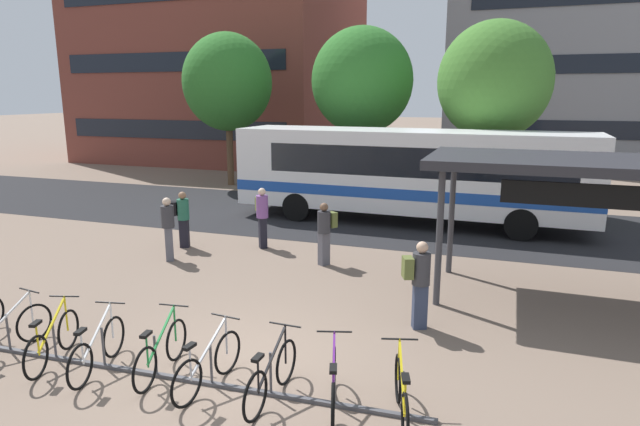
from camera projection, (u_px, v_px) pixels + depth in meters
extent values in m
plane|color=#7A6656|center=(240.00, 365.00, 8.80)|extent=(200.00, 200.00, 0.00)
cube|color=#232326|center=(384.00, 220.00, 18.95)|extent=(80.00, 7.20, 0.01)
cube|color=white|center=(409.00, 170.00, 18.29)|extent=(12.06, 2.82, 2.70)
cube|color=#1947A3|center=(408.00, 188.00, 18.43)|extent=(12.08, 2.85, 0.36)
cube|color=black|center=(266.00, 133.00, 19.90)|extent=(1.05, 2.32, 0.40)
cube|color=black|center=(254.00, 155.00, 20.27)|extent=(0.13, 2.19, 1.40)
cube|color=black|center=(411.00, 163.00, 16.96)|extent=(9.84, 0.29, 0.97)
cube|color=black|center=(424.00, 155.00, 19.24)|extent=(9.84, 0.29, 0.97)
cylinder|color=black|center=(297.00, 207.00, 18.79)|extent=(1.01, 0.32, 1.00)
cylinder|color=black|center=(320.00, 196.00, 20.91)|extent=(1.01, 0.32, 1.00)
cylinder|color=black|center=(521.00, 224.00, 16.26)|extent=(1.01, 0.32, 1.00)
cylinder|color=black|center=(521.00, 210.00, 18.37)|extent=(1.01, 0.32, 1.00)
cube|color=#47474C|center=(157.00, 375.00, 8.45)|extent=(8.76, 0.47, 0.06)
cylinder|color=#47474C|center=(8.00, 333.00, 9.19)|extent=(0.04, 0.04, 0.70)
cylinder|color=#47474C|center=(54.00, 340.00, 8.92)|extent=(0.04, 0.04, 0.70)
cylinder|color=#47474C|center=(103.00, 348.00, 8.65)|extent=(0.04, 0.04, 0.70)
cylinder|color=#47474C|center=(155.00, 356.00, 8.38)|extent=(0.04, 0.04, 0.70)
cylinder|color=#47474C|center=(211.00, 365.00, 8.11)|extent=(0.04, 0.04, 0.70)
cylinder|color=#47474C|center=(271.00, 374.00, 7.84)|extent=(0.04, 0.04, 0.70)
cylinder|color=#47474C|center=(334.00, 384.00, 7.57)|extent=(0.04, 0.04, 0.70)
cylinder|color=#47474C|center=(403.00, 395.00, 7.30)|extent=(0.04, 0.04, 0.70)
torus|color=black|center=(34.00, 323.00, 9.59)|extent=(0.14, 0.70, 0.70)
cube|color=silver|center=(6.00, 317.00, 9.10)|extent=(0.16, 0.92, 0.58)
cylinder|color=silver|center=(31.00, 307.00, 9.51)|extent=(0.04, 0.04, 0.65)
cylinder|color=black|center=(29.00, 290.00, 9.44)|extent=(0.52, 0.10, 0.03)
torus|color=black|center=(69.00, 330.00, 9.33)|extent=(0.25, 0.69, 0.70)
torus|color=black|center=(36.00, 358.00, 8.33)|extent=(0.25, 0.69, 0.70)
cube|color=yellow|center=(52.00, 325.00, 8.78)|extent=(0.30, 0.89, 0.58)
cylinder|color=yellow|center=(37.00, 339.00, 8.37)|extent=(0.04, 0.04, 0.55)
cube|color=black|center=(36.00, 324.00, 8.31)|extent=(0.16, 0.24, 0.05)
cylinder|color=yellow|center=(66.00, 313.00, 9.24)|extent=(0.04, 0.04, 0.65)
cylinder|color=black|center=(64.00, 296.00, 9.17)|extent=(0.51, 0.18, 0.03)
torus|color=black|center=(114.00, 337.00, 9.04)|extent=(0.19, 0.70, 0.70)
torus|color=black|center=(80.00, 367.00, 8.06)|extent=(0.19, 0.70, 0.70)
cube|color=silver|center=(97.00, 332.00, 8.50)|extent=(0.22, 0.91, 0.58)
cylinder|color=silver|center=(82.00, 347.00, 8.10)|extent=(0.04, 0.04, 0.55)
cube|color=black|center=(80.00, 331.00, 8.04)|extent=(0.14, 0.24, 0.05)
cylinder|color=silver|center=(112.00, 320.00, 8.96)|extent=(0.04, 0.04, 0.65)
cylinder|color=black|center=(110.00, 303.00, 8.89)|extent=(0.51, 0.13, 0.03)
torus|color=black|center=(176.00, 340.00, 8.93)|extent=(0.13, 0.70, 0.70)
torus|color=black|center=(145.00, 370.00, 7.96)|extent=(0.13, 0.70, 0.70)
cube|color=#1E7F38|center=(161.00, 335.00, 8.40)|extent=(0.15, 0.92, 0.58)
cylinder|color=#1E7F38|center=(147.00, 351.00, 8.00)|extent=(0.03, 0.03, 0.55)
cube|color=black|center=(146.00, 334.00, 7.94)|extent=(0.13, 0.23, 0.05)
cylinder|color=#1E7F38|center=(175.00, 323.00, 8.85)|extent=(0.04, 0.04, 0.65)
cylinder|color=black|center=(174.00, 305.00, 8.78)|extent=(0.52, 0.09, 0.03)
torus|color=black|center=(228.00, 353.00, 8.49)|extent=(0.11, 0.70, 0.70)
torus|color=black|center=(187.00, 383.00, 7.59)|extent=(0.11, 0.70, 0.70)
cube|color=#B7BABF|center=(208.00, 347.00, 7.99)|extent=(0.12, 0.92, 0.58)
cylinder|color=#B7BABF|center=(190.00, 363.00, 7.62)|extent=(0.03, 0.03, 0.55)
cube|color=black|center=(189.00, 346.00, 7.56)|extent=(0.12, 0.23, 0.05)
cylinder|color=#B7BABF|center=(226.00, 335.00, 8.41)|extent=(0.03, 0.03, 0.65)
cylinder|color=black|center=(225.00, 316.00, 8.34)|extent=(0.52, 0.08, 0.03)
torus|color=black|center=(286.00, 362.00, 8.19)|extent=(0.07, 0.71, 0.70)
torus|color=black|center=(255.00, 396.00, 7.26)|extent=(0.07, 0.71, 0.70)
cube|color=black|center=(272.00, 358.00, 7.67)|extent=(0.06, 0.92, 0.58)
cylinder|color=black|center=(258.00, 375.00, 7.29)|extent=(0.03, 0.03, 0.55)
cube|color=black|center=(258.00, 358.00, 7.23)|extent=(0.11, 0.22, 0.05)
cylinder|color=black|center=(285.00, 344.00, 8.10)|extent=(0.03, 0.03, 0.65)
cylinder|color=black|center=(285.00, 325.00, 8.03)|extent=(0.52, 0.04, 0.03)
torus|color=black|center=(334.00, 370.00, 7.96)|extent=(0.24, 0.69, 0.70)
torus|color=black|center=(333.00, 409.00, 6.96)|extent=(0.24, 0.69, 0.70)
cube|color=#702893|center=(334.00, 367.00, 7.41)|extent=(0.30, 0.89, 0.58)
cylinder|color=#702893|center=(333.00, 387.00, 7.00)|extent=(0.04, 0.04, 0.55)
cube|color=black|center=(333.00, 369.00, 6.94)|extent=(0.16, 0.24, 0.05)
cylinder|color=#702893|center=(334.00, 351.00, 7.87)|extent=(0.04, 0.04, 0.65)
cylinder|color=black|center=(334.00, 332.00, 7.80)|extent=(0.51, 0.18, 0.03)
torus|color=black|center=(398.00, 378.00, 7.72)|extent=(0.24, 0.69, 0.70)
torus|color=black|center=(405.00, 420.00, 6.72)|extent=(0.24, 0.69, 0.70)
cube|color=yellow|center=(402.00, 376.00, 7.17)|extent=(0.28, 0.89, 0.58)
cylinder|color=yellow|center=(405.00, 397.00, 6.76)|extent=(0.04, 0.04, 0.55)
cube|color=black|center=(406.00, 378.00, 6.71)|extent=(0.16, 0.24, 0.05)
cylinder|color=yellow|center=(399.00, 359.00, 7.63)|extent=(0.04, 0.04, 0.65)
cylinder|color=black|center=(400.00, 339.00, 7.56)|extent=(0.51, 0.17, 0.03)
cylinder|color=#38383D|center=(439.00, 238.00, 11.06)|extent=(0.14, 0.14, 2.91)
cylinder|color=#38383D|center=(451.00, 216.00, 13.11)|extent=(0.14, 0.14, 2.91)
cube|color=#28282D|center=(610.00, 164.00, 10.69)|extent=(7.18, 3.14, 0.20)
cube|color=black|center=(619.00, 197.00, 9.62)|extent=(4.06, 0.14, 0.44)
cube|color=black|center=(184.00, 233.00, 15.54)|extent=(0.31, 0.28, 0.83)
cylinder|color=#23664C|center=(183.00, 209.00, 15.39)|extent=(0.43, 0.43, 0.60)
sphere|color=#936B4C|center=(182.00, 195.00, 15.30)|extent=(0.22, 0.22, 0.22)
cube|color=black|center=(174.00, 208.00, 15.38)|extent=(0.26, 0.32, 0.40)
cube|color=#2D3851|center=(420.00, 306.00, 10.12)|extent=(0.32, 0.29, 0.88)
cylinder|color=#333338|center=(421.00, 269.00, 9.96)|extent=(0.45, 0.45, 0.62)
sphere|color=tan|center=(422.00, 247.00, 9.87)|extent=(0.22, 0.22, 0.22)
cube|color=#56602D|center=(408.00, 268.00, 9.93)|extent=(0.28, 0.33, 0.40)
cube|color=#565660|center=(169.00, 244.00, 14.29)|extent=(0.31, 0.33, 0.92)
cylinder|color=#333338|center=(167.00, 217.00, 14.12)|extent=(0.47, 0.47, 0.59)
sphere|color=beige|center=(167.00, 202.00, 14.03)|extent=(0.22, 0.22, 0.22)
cube|color=#B21E23|center=(168.00, 213.00, 14.36)|extent=(0.33, 0.31, 0.40)
cube|color=#565660|center=(324.00, 249.00, 13.92)|extent=(0.31, 0.33, 0.87)
cylinder|color=#333338|center=(324.00, 222.00, 13.76)|extent=(0.47, 0.47, 0.57)
sphere|color=brown|center=(324.00, 207.00, 13.67)|extent=(0.22, 0.22, 0.22)
cube|color=#56602D|center=(332.00, 219.00, 13.91)|extent=(0.33, 0.30, 0.40)
cube|color=black|center=(263.00, 233.00, 15.46)|extent=(0.32, 0.33, 0.91)
cylinder|color=#7F4C93|center=(262.00, 207.00, 15.29)|extent=(0.48, 0.48, 0.65)
sphere|color=beige|center=(262.00, 192.00, 15.20)|extent=(0.22, 0.22, 0.22)
cube|color=#56602D|center=(260.00, 204.00, 15.52)|extent=(0.33, 0.31, 0.40)
cylinder|color=brown|center=(230.00, 155.00, 26.12)|extent=(0.32, 0.32, 3.00)
ellipsoid|color=#2D7028|center=(227.00, 82.00, 25.36)|extent=(4.25, 4.25, 4.61)
cylinder|color=brown|center=(361.00, 160.00, 23.73)|extent=(0.32, 0.32, 3.02)
ellipsoid|color=#2D7028|center=(362.00, 81.00, 22.98)|extent=(4.38, 4.38, 4.57)
cylinder|color=brown|center=(488.00, 171.00, 20.36)|extent=(0.32, 0.32, 3.02)
ellipsoid|color=#427A2D|center=(494.00, 81.00, 19.63)|extent=(4.14, 4.14, 4.36)
cube|color=brown|center=(226.00, 44.00, 36.83)|extent=(16.61, 13.42, 15.60)
cube|color=black|center=(174.00, 129.00, 31.80)|extent=(14.62, 0.06, 1.10)
cube|color=black|center=(170.00, 62.00, 30.96)|extent=(14.62, 0.06, 1.10)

